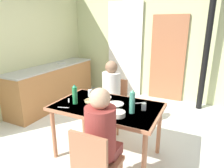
# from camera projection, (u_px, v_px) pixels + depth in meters

# --- Properties ---
(ground_plane) EXTENTS (6.42, 6.42, 0.00)m
(ground_plane) POSITION_uv_depth(u_px,v_px,m) (94.00, 141.00, 3.11)
(ground_plane) COLOR silver
(wall_back) EXTENTS (4.11, 0.10, 2.78)m
(wall_back) POSITION_uv_depth(u_px,v_px,m) (143.00, 41.00, 4.84)
(wall_back) COLOR #C2C98F
(wall_back) RESTS_ON ground_plane
(wall_left) EXTENTS (0.10, 3.71, 2.78)m
(wall_left) POSITION_uv_depth(u_px,v_px,m) (26.00, 44.00, 4.06)
(wall_left) COLOR #C3C58E
(wall_left) RESTS_ON ground_plane
(door_wooden) EXTENTS (0.80, 0.05, 2.00)m
(door_wooden) POSITION_uv_depth(u_px,v_px,m) (168.00, 59.00, 4.62)
(door_wooden) COLOR #9E5F3E
(door_wooden) RESTS_ON ground_plane
(stove_pipe_column) EXTENTS (0.12, 0.12, 2.78)m
(stove_pipe_column) POSITION_uv_depth(u_px,v_px,m) (207.00, 45.00, 3.94)
(stove_pipe_column) COLOR black
(stove_pipe_column) RESTS_ON ground_plane
(curtain_panel) EXTENTS (0.90, 0.03, 2.33)m
(curtain_panel) POSITION_uv_depth(u_px,v_px,m) (125.00, 50.00, 5.01)
(curtain_panel) COLOR white
(curtain_panel) RESTS_ON ground_plane
(kitchen_counter) EXTENTS (0.61, 2.33, 0.91)m
(kitchen_counter) POSITION_uv_depth(u_px,v_px,m) (53.00, 85.00, 4.48)
(kitchen_counter) COLOR #A36B3B
(kitchen_counter) RESTS_ON ground_plane
(dining_table) EXTENTS (1.40, 0.85, 0.76)m
(dining_table) POSITION_uv_depth(u_px,v_px,m) (107.00, 111.00, 2.59)
(dining_table) COLOR #A76847
(dining_table) RESTS_ON ground_plane
(chair_near_diner) EXTENTS (0.40, 0.40, 0.87)m
(chair_near_diner) POSITION_uv_depth(u_px,v_px,m) (95.00, 164.00, 1.86)
(chair_near_diner) COLOR #A76847
(chair_near_diner) RESTS_ON ground_plane
(chair_far_diner) EXTENTS (0.40, 0.40, 0.87)m
(chair_far_diner) POSITION_uv_depth(u_px,v_px,m) (114.00, 101.00, 3.41)
(chair_far_diner) COLOR #A76847
(chair_far_diner) RESTS_ON ground_plane
(person_near_diner) EXTENTS (0.30, 0.37, 0.77)m
(person_near_diner) POSITION_uv_depth(u_px,v_px,m) (101.00, 131.00, 1.89)
(person_near_diner) COLOR brown
(person_near_diner) RESTS_ON ground_plane
(person_far_diner) EXTENTS (0.30, 0.37, 0.77)m
(person_far_diner) POSITION_uv_depth(u_px,v_px,m) (111.00, 87.00, 3.21)
(person_far_diner) COLOR white
(person_far_diner) RESTS_ON ground_plane
(water_bottle_green_near) EXTENTS (0.07, 0.07, 0.29)m
(water_bottle_green_near) POSITION_uv_depth(u_px,v_px,m) (132.00, 102.00, 2.30)
(water_bottle_green_near) COLOR #3B8772
(water_bottle_green_near) RESTS_ON dining_table
(water_bottle_green_far) EXTENTS (0.07, 0.07, 0.27)m
(water_bottle_green_far) POSITION_uv_depth(u_px,v_px,m) (75.00, 95.00, 2.58)
(water_bottle_green_far) COLOR #238646
(water_bottle_green_far) RESTS_ON dining_table
(serving_bowl_center) EXTENTS (0.17, 0.17, 0.05)m
(serving_bowl_center) POSITION_uv_depth(u_px,v_px,m) (118.00, 114.00, 2.25)
(serving_bowl_center) COLOR silver
(serving_bowl_center) RESTS_ON dining_table
(dinner_plate_near_left) EXTENTS (0.19, 0.19, 0.01)m
(dinner_plate_near_left) POSITION_uv_depth(u_px,v_px,m) (94.00, 111.00, 2.38)
(dinner_plate_near_left) COLOR white
(dinner_plate_near_left) RESTS_ON dining_table
(dinner_plate_near_right) EXTENTS (0.21, 0.21, 0.01)m
(dinner_plate_near_right) POSITION_uv_depth(u_px,v_px,m) (116.00, 104.00, 2.59)
(dinner_plate_near_right) COLOR white
(dinner_plate_near_right) RESTS_ON dining_table
(dinner_plate_far_center) EXTENTS (0.20, 0.20, 0.01)m
(dinner_plate_far_center) POSITION_uv_depth(u_px,v_px,m) (104.00, 97.00, 2.82)
(dinner_plate_far_center) COLOR white
(dinner_plate_far_center) RESTS_ON dining_table
(drinking_glass_by_near_diner) EXTENTS (0.06, 0.06, 0.10)m
(drinking_glass_by_near_diner) POSITION_uv_depth(u_px,v_px,m) (90.00, 93.00, 2.86)
(drinking_glass_by_near_diner) COLOR silver
(drinking_glass_by_near_diner) RESTS_ON dining_table
(drinking_glass_by_far_diner) EXTENTS (0.06, 0.06, 0.09)m
(drinking_glass_by_far_diner) POSITION_uv_depth(u_px,v_px,m) (144.00, 107.00, 2.41)
(drinking_glass_by_far_diner) COLOR silver
(drinking_glass_by_far_diner) RESTS_ON dining_table
(bread_plate_sliced) EXTENTS (0.19, 0.19, 0.02)m
(bread_plate_sliced) POSITION_uv_depth(u_px,v_px,m) (91.00, 101.00, 2.69)
(bread_plate_sliced) COLOR #DBB77A
(bread_plate_sliced) RESTS_ON dining_table
(cutlery_knife_near) EXTENTS (0.15, 0.06, 0.00)m
(cutlery_knife_near) POSITION_uv_depth(u_px,v_px,m) (63.00, 107.00, 2.49)
(cutlery_knife_near) COLOR silver
(cutlery_knife_near) RESTS_ON dining_table
(cutlery_fork_near) EXTENTS (0.10, 0.13, 0.00)m
(cutlery_fork_near) POSITION_uv_depth(u_px,v_px,m) (69.00, 100.00, 2.72)
(cutlery_fork_near) COLOR silver
(cutlery_fork_near) RESTS_ON dining_table
(cutlery_knife_far) EXTENTS (0.13, 0.11, 0.00)m
(cutlery_knife_far) POSITION_uv_depth(u_px,v_px,m) (141.00, 103.00, 2.63)
(cutlery_knife_far) COLOR silver
(cutlery_knife_far) RESTS_ON dining_table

